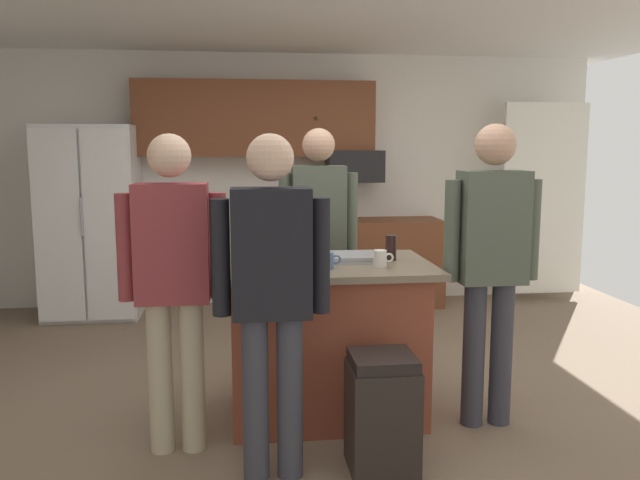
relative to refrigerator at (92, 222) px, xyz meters
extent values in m
plane|color=#7F6B56|center=(2.00, -2.38, -0.93)|extent=(7.04, 7.04, 0.00)
cube|color=white|center=(2.00, 0.42, 0.37)|extent=(6.40, 0.10, 2.60)
cube|color=white|center=(4.60, 0.02, 0.17)|extent=(0.90, 0.06, 2.00)
cube|color=brown|center=(1.60, 0.22, 1.00)|extent=(2.40, 0.35, 0.75)
sphere|color=#4C3823|center=(2.20, 0.03, 1.00)|extent=(0.04, 0.04, 0.04)
cube|color=brown|center=(2.60, 0.10, -0.48)|extent=(1.80, 0.60, 0.90)
sphere|color=#4C3823|center=(3.05, -0.22, -0.48)|extent=(0.04, 0.04, 0.04)
cube|color=white|center=(0.00, 0.02, 0.00)|extent=(0.89, 0.70, 1.85)
cube|color=white|center=(-0.22, -0.35, 0.00)|extent=(0.42, 0.04, 1.77)
cube|color=white|center=(0.22, -0.35, 0.00)|extent=(0.42, 0.04, 1.77)
cylinder|color=#B2B2B7|center=(0.00, -0.38, 0.09)|extent=(0.02, 0.02, 0.35)
cube|color=black|center=(2.60, 0.12, 0.52)|extent=(0.56, 0.40, 0.32)
cube|color=brown|center=(1.95, -2.63, -0.47)|extent=(1.13, 0.74, 0.91)
cube|color=#756651|center=(1.95, -2.63, 0.01)|extent=(1.27, 0.88, 0.04)
cylinder|color=#383842|center=(1.91, -1.84, -0.49)|extent=(0.13, 0.13, 0.86)
cylinder|color=#383842|center=(2.08, -1.84, -0.49)|extent=(0.13, 0.13, 0.86)
cube|color=#4C5647|center=(2.00, -1.84, 0.26)|extent=(0.38, 0.22, 0.65)
sphere|color=tan|center=(2.00, -1.84, 0.74)|extent=(0.23, 0.23, 0.23)
cylinder|color=#4C5647|center=(1.76, -1.84, 0.25)|extent=(0.09, 0.09, 0.58)
cylinder|color=#4C5647|center=(2.24, -1.84, 0.25)|extent=(0.09, 0.09, 0.58)
cylinder|color=tan|center=(1.00, -3.01, -0.51)|extent=(0.13, 0.13, 0.83)
cylinder|color=tan|center=(1.17, -3.01, -0.51)|extent=(0.13, 0.13, 0.83)
cube|color=maroon|center=(1.09, -3.01, 0.22)|extent=(0.38, 0.22, 0.63)
sphere|color=beige|center=(1.09, -3.01, 0.68)|extent=(0.23, 0.23, 0.23)
cylinder|color=maroon|center=(0.85, -3.01, 0.20)|extent=(0.09, 0.09, 0.56)
cylinder|color=maroon|center=(1.33, -3.01, 0.20)|extent=(0.09, 0.09, 0.56)
cylinder|color=#383842|center=(1.51, -3.36, -0.51)|extent=(0.13, 0.13, 0.83)
cylinder|color=#383842|center=(1.68, -3.36, -0.51)|extent=(0.13, 0.13, 0.83)
cube|color=black|center=(1.59, -3.36, 0.22)|extent=(0.38, 0.22, 0.62)
sphere|color=beige|center=(1.59, -3.36, 0.67)|extent=(0.23, 0.23, 0.23)
cylinder|color=black|center=(1.35, -3.36, 0.20)|extent=(0.09, 0.09, 0.56)
cylinder|color=black|center=(1.83, -3.36, 0.20)|extent=(0.09, 0.09, 0.56)
cylinder|color=#383842|center=(2.80, -2.88, -0.49)|extent=(0.13, 0.13, 0.86)
cylinder|color=#383842|center=(2.97, -2.88, -0.49)|extent=(0.13, 0.13, 0.86)
cube|color=#4C5647|center=(2.88, -2.88, 0.26)|extent=(0.38, 0.22, 0.65)
sphere|color=tan|center=(2.88, -2.88, 0.73)|extent=(0.23, 0.23, 0.23)
cylinder|color=#4C5647|center=(2.64, -2.88, 0.25)|extent=(0.09, 0.09, 0.58)
cylinder|color=#4C5647|center=(3.12, -2.88, 0.25)|extent=(0.09, 0.09, 0.58)
cylinder|color=black|center=(1.77, -2.47, 0.10)|extent=(0.07, 0.07, 0.16)
cylinder|color=#321C16|center=(1.80, -2.81, 0.09)|extent=(0.07, 0.07, 0.12)
cylinder|color=black|center=(2.36, -2.57, 0.10)|extent=(0.07, 0.07, 0.16)
cylinder|color=black|center=(1.56, -2.78, 0.10)|extent=(0.07, 0.07, 0.15)
cylinder|color=#4C6B99|center=(1.94, -2.80, 0.07)|extent=(0.08, 0.08, 0.09)
torus|color=#4C6B99|center=(1.99, -2.80, 0.08)|extent=(0.06, 0.01, 0.06)
cylinder|color=white|center=(2.24, -2.80, 0.08)|extent=(0.08, 0.08, 0.10)
torus|color=white|center=(2.30, -2.80, 0.08)|extent=(0.06, 0.01, 0.06)
cube|color=#B7B7BC|center=(2.06, -2.56, 0.04)|extent=(0.44, 0.30, 0.02)
cube|color=#A8A8AD|center=(2.06, -2.56, 0.06)|extent=(0.44, 0.30, 0.02)
cube|color=black|center=(2.15, -3.34, -0.65)|extent=(0.34, 0.34, 0.55)
cube|color=black|center=(2.15, -3.34, -0.35)|extent=(0.32, 0.32, 0.06)
camera|label=1|loc=(1.46, -6.40, 0.72)|focal=36.07mm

